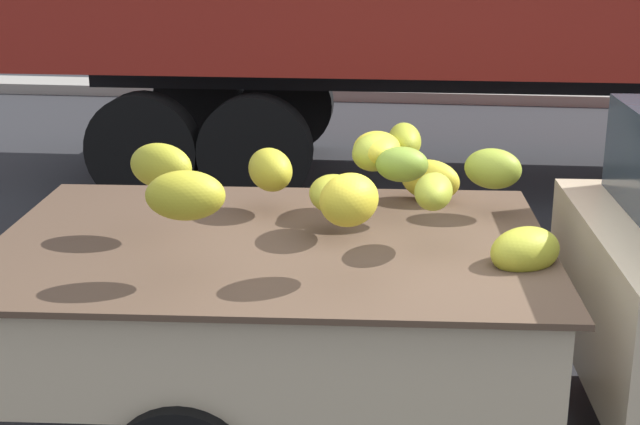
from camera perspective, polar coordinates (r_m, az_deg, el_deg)
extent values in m
cube|color=gray|center=(14.37, 7.70, 7.32)|extent=(80.00, 0.80, 0.16)
cube|color=#CCB793|center=(4.77, -2.93, -7.43)|extent=(2.76, 1.96, 0.08)
cube|color=#CCB793|center=(5.47, -2.04, -1.15)|extent=(2.64, 0.24, 0.44)
cube|color=#CCB793|center=(3.89, -4.32, -9.30)|extent=(2.64, 0.24, 0.44)
cube|color=#CCB793|center=(4.71, 12.94, -4.75)|extent=(0.18, 1.77, 0.44)
cube|color=#CCB793|center=(4.97, -18.04, -4.01)|extent=(0.18, 1.77, 0.44)
cube|color=#B21914|center=(5.51, -2.01, -1.44)|extent=(2.53, 0.19, 0.07)
cube|color=brown|center=(4.59, -3.02, -1.87)|extent=(2.89, 2.09, 0.03)
ellipsoid|color=gold|center=(4.94, 3.56, 3.99)|extent=(0.28, 0.38, 0.18)
ellipsoid|color=olive|center=(4.78, 5.12, 3.00)|extent=(0.28, 0.21, 0.18)
ellipsoid|color=#A1AC30|center=(4.40, 7.09, 1.31)|extent=(0.20, 0.34, 0.17)
ellipsoid|color=gold|center=(4.96, -3.11, 2.68)|extent=(0.36, 0.40, 0.23)
ellipsoid|color=yellow|center=(3.97, 1.83, 0.79)|extent=(0.35, 0.37, 0.23)
ellipsoid|color=gold|center=(4.60, -9.87, 2.87)|extent=(0.40, 0.33, 0.23)
ellipsoid|color=gold|center=(3.98, -8.38, 1.06)|extent=(0.37, 0.26, 0.22)
ellipsoid|color=#90A32F|center=(4.98, 10.72, 2.70)|extent=(0.36, 0.30, 0.22)
ellipsoid|color=#9FAA2F|center=(4.91, 3.50, 3.78)|extent=(0.35, 0.38, 0.20)
ellipsoid|color=gold|center=(4.35, 12.66, -2.34)|extent=(0.44, 0.42, 0.22)
ellipsoid|color=gold|center=(4.57, 0.88, 1.18)|extent=(0.31, 0.42, 0.18)
ellipsoid|color=#9EA52B|center=(5.21, 5.29, 4.48)|extent=(0.24, 0.38, 0.19)
ellipsoid|color=yellow|center=(5.22, 6.88, 2.03)|extent=(0.40, 0.33, 0.23)
cylinder|color=black|center=(5.69, -5.14, -6.07)|extent=(0.65, 0.25, 0.64)
cube|color=black|center=(9.86, 18.41, 7.95)|extent=(11.05, 0.74, 0.30)
cylinder|color=black|center=(10.99, -2.02, 6.76)|extent=(1.09, 0.33, 1.08)
cylinder|color=black|center=(8.67, -4.06, 3.80)|extent=(1.09, 0.33, 1.08)
cylinder|color=black|center=(11.18, -7.56, 6.81)|extent=(1.09, 0.33, 1.08)
cylinder|color=black|center=(8.90, -10.95, 3.89)|extent=(1.09, 0.33, 1.08)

